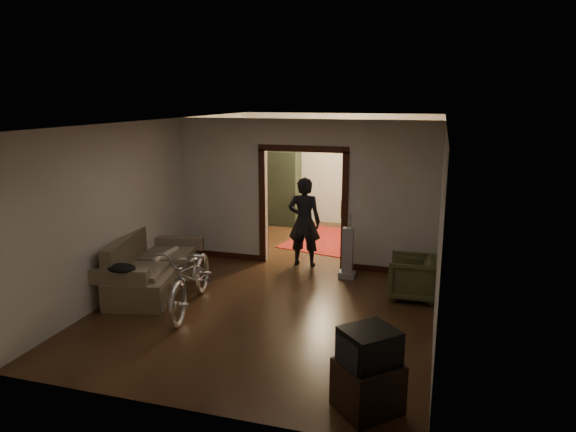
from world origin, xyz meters
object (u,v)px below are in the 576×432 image
at_px(bicycle, 191,276).
at_px(desk, 373,214).
at_px(person, 304,222).
at_px(sofa, 151,262).
at_px(locker, 281,188).
at_px(armchair, 413,277).

xyz_separation_m(bicycle, desk, (2.06, 5.63, -0.12)).
bearing_deg(person, desk, -108.02).
relative_size(sofa, locker, 1.10).
distance_m(bicycle, armchair, 3.53).
xyz_separation_m(sofa, bicycle, (1.01, -0.53, 0.04)).
bearing_deg(armchair, bicycle, -67.46).
bearing_deg(sofa, desk, 46.69).
xyz_separation_m(person, desk, (0.93, 3.13, -0.47)).
xyz_separation_m(sofa, locker, (0.73, 4.99, 0.47)).
height_order(bicycle, person, person).
relative_size(bicycle, person, 1.14).
bearing_deg(bicycle, sofa, 141.72).
distance_m(bicycle, person, 2.77).
xyz_separation_m(locker, desk, (2.34, 0.12, -0.55)).
xyz_separation_m(armchair, locker, (-3.52, 4.12, 0.60)).
bearing_deg(locker, desk, 3.59).
bearing_deg(locker, person, -64.18).
relative_size(bicycle, armchair, 2.60).
distance_m(sofa, locker, 5.07).
bearing_deg(locker, sofa, -97.58).
bearing_deg(bicycle, locker, 82.11).
distance_m(sofa, bicycle, 1.14).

